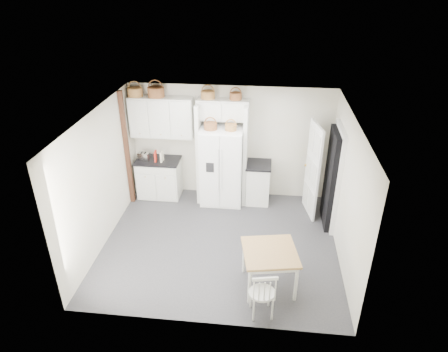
# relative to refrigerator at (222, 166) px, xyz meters

# --- Properties ---
(floor) EXTENTS (4.50, 4.50, 0.00)m
(floor) POSITION_rel_refrigerator_xyz_m (0.15, -1.62, -0.89)
(floor) COLOR #302E36
(floor) RESTS_ON ground
(ceiling) EXTENTS (4.50, 4.50, 0.00)m
(ceiling) POSITION_rel_refrigerator_xyz_m (0.15, -1.62, 1.71)
(ceiling) COLOR white
(ceiling) RESTS_ON wall_back
(wall_back) EXTENTS (4.50, 0.00, 4.50)m
(wall_back) POSITION_rel_refrigerator_xyz_m (0.15, 0.38, 0.41)
(wall_back) COLOR silver
(wall_back) RESTS_ON floor
(wall_left) EXTENTS (0.00, 4.00, 4.00)m
(wall_left) POSITION_rel_refrigerator_xyz_m (-2.10, -1.62, 0.41)
(wall_left) COLOR silver
(wall_left) RESTS_ON floor
(wall_right) EXTENTS (0.00, 4.00, 4.00)m
(wall_right) POSITION_rel_refrigerator_xyz_m (2.40, -1.62, 0.41)
(wall_right) COLOR silver
(wall_right) RESTS_ON floor
(refrigerator) EXTENTS (0.92, 0.74, 1.78)m
(refrigerator) POSITION_rel_refrigerator_xyz_m (0.00, 0.00, 0.00)
(refrigerator) COLOR white
(refrigerator) RESTS_ON floor
(base_cab_left) EXTENTS (0.96, 0.60, 0.89)m
(base_cab_left) POSITION_rel_refrigerator_xyz_m (-1.48, 0.08, -0.45)
(base_cab_left) COLOR silver
(base_cab_left) RESTS_ON floor
(base_cab_right) EXTENTS (0.51, 0.62, 0.90)m
(base_cab_right) POSITION_rel_refrigerator_xyz_m (0.81, 0.08, -0.44)
(base_cab_right) COLOR silver
(base_cab_right) RESTS_ON floor
(dining_table) EXTENTS (1.01, 1.01, 0.72)m
(dining_table) POSITION_rel_refrigerator_xyz_m (1.10, -2.68, -0.53)
(dining_table) COLOR brown
(dining_table) RESTS_ON floor
(windsor_chair) EXTENTS (0.48, 0.45, 0.84)m
(windsor_chair) POSITION_rel_refrigerator_xyz_m (1.00, -3.32, -0.47)
(windsor_chair) COLOR silver
(windsor_chair) RESTS_ON floor
(counter_left) EXTENTS (1.00, 0.65, 0.04)m
(counter_left) POSITION_rel_refrigerator_xyz_m (-1.48, 0.08, 0.02)
(counter_left) COLOR black
(counter_left) RESTS_ON base_cab_left
(counter_right) EXTENTS (0.55, 0.66, 0.04)m
(counter_right) POSITION_rel_refrigerator_xyz_m (0.81, 0.08, 0.03)
(counter_right) COLOR black
(counter_right) RESTS_ON base_cab_right
(toaster) EXTENTS (0.29, 0.20, 0.18)m
(toaster) POSITION_rel_refrigerator_xyz_m (-1.78, 0.02, 0.13)
(toaster) COLOR silver
(toaster) RESTS_ON counter_left
(cookbook_red) EXTENTS (0.05, 0.16, 0.24)m
(cookbook_red) POSITION_rel_refrigerator_xyz_m (-1.50, 0.00, 0.16)
(cookbook_red) COLOR red
(cookbook_red) RESTS_ON counter_left
(cookbook_cream) EXTENTS (0.05, 0.16, 0.24)m
(cookbook_cream) POSITION_rel_refrigerator_xyz_m (-1.36, 0.00, 0.16)
(cookbook_cream) COLOR beige
(cookbook_cream) RESTS_ON counter_left
(basket_upper_a) EXTENTS (0.33, 0.33, 0.18)m
(basket_upper_a) POSITION_rel_refrigerator_xyz_m (-1.89, 0.21, 1.55)
(basket_upper_a) COLOR brown
(basket_upper_a) RESTS_ON upper_cabinet
(basket_upper_b) EXTENTS (0.36, 0.36, 0.21)m
(basket_upper_b) POSITION_rel_refrigerator_xyz_m (-1.43, 0.21, 1.56)
(basket_upper_b) COLOR brown
(basket_upper_b) RESTS_ON upper_cabinet
(basket_bridge_a) EXTENTS (0.30, 0.30, 0.17)m
(basket_bridge_a) POSITION_rel_refrigerator_xyz_m (-0.32, 0.21, 1.54)
(basket_bridge_a) COLOR brown
(basket_bridge_a) RESTS_ON bridge_cabinet
(basket_bridge_b) EXTENTS (0.26, 0.26, 0.15)m
(basket_bridge_b) POSITION_rel_refrigerator_xyz_m (0.27, 0.21, 1.53)
(basket_bridge_b) COLOR brown
(basket_bridge_b) RESTS_ON bridge_cabinet
(basket_fridge_a) EXTENTS (0.28, 0.28, 0.15)m
(basket_fridge_a) POSITION_rel_refrigerator_xyz_m (-0.23, -0.10, 0.96)
(basket_fridge_a) COLOR brown
(basket_fridge_a) RESTS_ON refrigerator
(basket_fridge_b) EXTENTS (0.24, 0.24, 0.13)m
(basket_fridge_b) POSITION_rel_refrigerator_xyz_m (0.20, -0.10, 0.96)
(basket_fridge_b) COLOR brown
(basket_fridge_b) RESTS_ON refrigerator
(upper_cabinet) EXTENTS (1.40, 0.34, 0.90)m
(upper_cabinet) POSITION_rel_refrigerator_xyz_m (-1.35, 0.21, 1.01)
(upper_cabinet) COLOR silver
(upper_cabinet) RESTS_ON wall_back
(bridge_cabinet) EXTENTS (1.12, 0.34, 0.45)m
(bridge_cabinet) POSITION_rel_refrigerator_xyz_m (-0.00, 0.21, 1.23)
(bridge_cabinet) COLOR silver
(bridge_cabinet) RESTS_ON wall_back
(fridge_panel_left) EXTENTS (0.08, 0.60, 2.30)m
(fridge_panel_left) POSITION_rel_refrigerator_xyz_m (-0.51, 0.08, 0.26)
(fridge_panel_left) COLOR silver
(fridge_panel_left) RESTS_ON floor
(fridge_panel_right) EXTENTS (0.08, 0.60, 2.30)m
(fridge_panel_right) POSITION_rel_refrigerator_xyz_m (0.51, 0.08, 0.26)
(fridge_panel_right) COLOR silver
(fridge_panel_right) RESTS_ON floor
(trim_post) EXTENTS (0.09, 0.09, 2.60)m
(trim_post) POSITION_rel_refrigerator_xyz_m (-2.05, -0.27, 0.41)
(trim_post) COLOR #391F11
(trim_post) RESTS_ON floor
(doorway_void) EXTENTS (0.18, 0.85, 2.05)m
(doorway_void) POSITION_rel_refrigerator_xyz_m (2.31, -0.62, 0.13)
(doorway_void) COLOR black
(doorway_void) RESTS_ON floor
(door_slab) EXTENTS (0.21, 0.79, 2.05)m
(door_slab) POSITION_rel_refrigerator_xyz_m (1.95, -0.28, 0.13)
(door_slab) COLOR white
(door_slab) RESTS_ON floor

